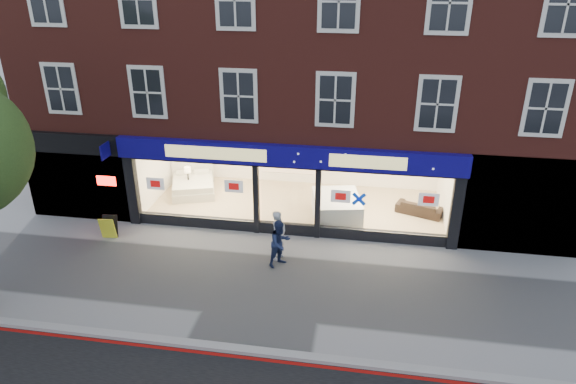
% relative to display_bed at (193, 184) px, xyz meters
% --- Properties ---
extents(ground, '(120.00, 120.00, 0.00)m').
position_rel_display_bed_xyz_m(ground, '(4.27, -5.75, -0.42)').
color(ground, gray).
rests_on(ground, ground).
extents(kerb_line, '(60.00, 0.10, 0.01)m').
position_rel_display_bed_xyz_m(kerb_line, '(4.27, -8.85, -0.42)').
color(kerb_line, '#8C0A07').
rests_on(kerb_line, ground).
extents(kerb_stone, '(60.00, 0.25, 0.12)m').
position_rel_display_bed_xyz_m(kerb_stone, '(4.27, -8.65, -0.36)').
color(kerb_stone, gray).
rests_on(kerb_stone, ground).
extents(showroom_floor, '(11.00, 4.50, 0.10)m').
position_rel_display_bed_xyz_m(showroom_floor, '(4.27, -0.50, -0.37)').
color(showroom_floor, tan).
rests_on(showroom_floor, ground).
extents(building, '(19.00, 8.26, 10.30)m').
position_rel_display_bed_xyz_m(building, '(4.25, 1.19, 6.25)').
color(building, maroon).
rests_on(building, ground).
extents(display_bed, '(2.22, 2.45, 1.14)m').
position_rel_display_bed_xyz_m(display_bed, '(0.00, 0.00, 0.00)').
color(display_bed, beige).
rests_on(display_bed, showroom_floor).
extents(bedside_table, '(0.51, 0.51, 0.55)m').
position_rel_display_bed_xyz_m(bedside_table, '(-0.13, -0.16, -0.05)').
color(bedside_table, brown).
rests_on(bedside_table, showroom_floor).
extents(mattress_stack, '(2.01, 2.34, 0.81)m').
position_rel_display_bed_xyz_m(mattress_stack, '(5.87, -1.34, 0.08)').
color(mattress_stack, silver).
rests_on(mattress_stack, showroom_floor).
extents(sofa, '(1.79, 1.19, 0.49)m').
position_rel_display_bed_xyz_m(sofa, '(8.87, -0.56, -0.08)').
color(sofa, black).
rests_on(sofa, showroom_floor).
extents(a_board, '(0.55, 0.38, 0.80)m').
position_rel_display_bed_xyz_m(a_board, '(-1.64, -3.93, -0.02)').
color(a_board, yellow).
rests_on(a_board, ground).
extents(pedestrian_grey, '(0.60, 0.71, 1.64)m').
position_rel_display_bed_xyz_m(pedestrian_grey, '(4.27, -4.27, 0.40)').
color(pedestrian_grey, '#B3B7BB').
rests_on(pedestrian_grey, ground).
extents(pedestrian_blue, '(0.92, 0.93, 1.52)m').
position_rel_display_bed_xyz_m(pedestrian_blue, '(4.39, -4.65, 0.34)').
color(pedestrian_blue, '#182245').
rests_on(pedestrian_blue, ground).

